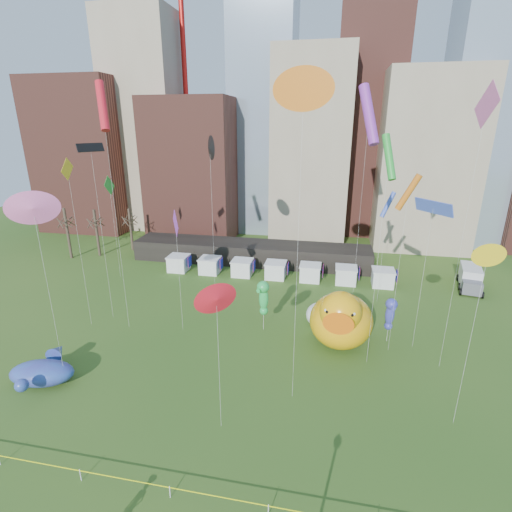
% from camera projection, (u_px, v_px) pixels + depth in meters
% --- Properties ---
extents(ground, '(160.00, 160.00, 0.00)m').
position_uv_depth(ground, '(170.00, 497.00, 23.23)').
color(ground, '#295319').
rests_on(ground, ground).
extents(skyline, '(101.00, 23.00, 68.00)m').
position_uv_depth(skyline, '(304.00, 123.00, 72.44)').
color(skyline, brown).
rests_on(skyline, ground).
extents(pavilion, '(38.00, 6.00, 3.20)m').
position_uv_depth(pavilion, '(251.00, 252.00, 62.39)').
color(pavilion, black).
rests_on(pavilion, ground).
extents(vendor_tents, '(33.24, 2.80, 2.40)m').
position_uv_depth(vendor_tents, '(276.00, 271.00, 56.06)').
color(vendor_tents, white).
rests_on(vendor_tents, ground).
extents(bare_trees, '(8.44, 6.44, 8.50)m').
position_uv_depth(bare_trees, '(98.00, 232.00, 65.11)').
color(bare_trees, '#382B21').
rests_on(bare_trees, ground).
extents(caution_tape, '(50.00, 0.06, 0.90)m').
position_uv_depth(caution_tape, '(170.00, 489.00, 23.01)').
color(caution_tape, white).
rests_on(caution_tape, ground).
extents(big_duck, '(6.97, 8.93, 6.66)m').
position_uv_depth(big_duck, '(341.00, 319.00, 38.19)').
color(big_duck, '#FFAD0D').
rests_on(big_duck, ground).
extents(small_duck, '(3.11, 4.22, 3.26)m').
position_uv_depth(small_duck, '(320.00, 314.00, 42.42)').
color(small_duck, white).
rests_on(small_duck, ground).
extents(seahorse_green, '(1.68, 1.89, 5.77)m').
position_uv_depth(seahorse_green, '(264.00, 295.00, 40.80)').
color(seahorse_green, silver).
rests_on(seahorse_green, ground).
extents(seahorse_purple, '(1.29, 1.56, 4.89)m').
position_uv_depth(seahorse_purple, '(390.00, 312.00, 38.77)').
color(seahorse_purple, silver).
rests_on(seahorse_purple, ground).
extents(whale_inflatable, '(5.93, 7.05, 2.41)m').
position_uv_depth(whale_inflatable, '(43.00, 371.00, 33.27)').
color(whale_inflatable, '#3C3288').
rests_on(whale_inflatable, ground).
extents(box_truck, '(3.78, 7.07, 2.86)m').
position_uv_depth(box_truck, '(470.00, 278.00, 52.57)').
color(box_truck, silver).
rests_on(box_truck, ground).
extents(kite_0, '(1.69, 1.62, 11.49)m').
position_uv_depth(kite_0, '(216.00, 299.00, 25.32)').
color(kite_0, silver).
rests_on(kite_0, ground).
extents(kite_1, '(0.59, 3.40, 24.42)m').
position_uv_depth(kite_1, '(486.00, 110.00, 28.48)').
color(kite_1, silver).
rests_on(kite_1, ground).
extents(kite_2, '(1.54, 2.47, 20.21)m').
position_uv_depth(kite_2, '(210.00, 148.00, 41.93)').
color(kite_2, silver).
rests_on(kite_2, ground).
extents(kite_3, '(1.46, 2.17, 20.68)m').
position_uv_depth(kite_3, '(389.00, 158.00, 30.31)').
color(kite_3, silver).
rests_on(kite_3, ground).
extents(kite_4, '(1.57, 0.58, 14.20)m').
position_uv_depth(kite_4, '(488.00, 256.00, 24.68)').
color(kite_4, silver).
rests_on(kite_4, ground).
extents(kite_5, '(2.81, 3.49, 14.95)m').
position_uv_depth(kite_5, '(433.00, 208.00, 34.24)').
color(kite_5, silver).
rests_on(kite_5, ground).
extents(kite_6, '(2.02, 1.01, 17.42)m').
position_uv_depth(kite_6, '(408.00, 193.00, 33.20)').
color(kite_6, silver).
rests_on(kite_6, ground).
extents(kite_7, '(3.04, 3.99, 25.72)m').
position_uv_depth(kite_7, '(369.00, 115.00, 43.12)').
color(kite_7, silver).
rests_on(kite_7, ground).
extents(kite_8, '(2.14, 2.69, 25.23)m').
position_uv_depth(kite_8, '(102.00, 106.00, 35.35)').
color(kite_8, silver).
rests_on(kite_8, ground).
extents(kite_9, '(2.22, 1.78, 16.74)m').
position_uv_depth(kite_9, '(33.00, 208.00, 28.40)').
color(kite_9, silver).
rests_on(kite_9, ground).
extents(kite_10, '(1.72, 2.62, 19.54)m').
position_uv_depth(kite_10, '(91.00, 149.00, 38.75)').
color(kite_10, silver).
rests_on(kite_10, ground).
extents(kite_11, '(0.15, 2.72, 14.75)m').
position_uv_depth(kite_11, '(110.00, 187.00, 52.56)').
color(kite_11, silver).
rests_on(kite_11, ground).
extents(kite_12, '(0.22, 2.18, 18.27)m').
position_uv_depth(kite_12, '(68.00, 174.00, 37.85)').
color(kite_12, silver).
rests_on(kite_12, ground).
extents(kite_13, '(1.85, 1.30, 14.00)m').
position_uv_depth(kite_13, '(388.00, 205.00, 44.76)').
color(kite_13, silver).
rests_on(kite_13, ground).
extents(kite_14, '(2.74, 0.91, 24.81)m').
position_uv_depth(kite_14, '(304.00, 90.00, 24.29)').
color(kite_14, silver).
rests_on(kite_14, ground).
extents(kite_15, '(1.50, 2.33, 13.31)m').
position_uv_depth(kite_15, '(176.00, 225.00, 38.51)').
color(kite_15, silver).
rests_on(kite_15, ground).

